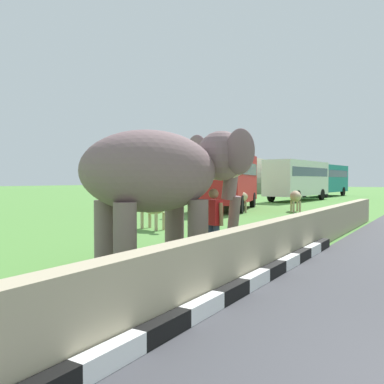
% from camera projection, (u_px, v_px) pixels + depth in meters
% --- Properties ---
extents(striped_curb, '(16.20, 0.20, 0.24)m').
position_uv_depth(striped_curb, '(139.00, 341.00, 4.40)').
color(striped_curb, white).
rests_on(striped_curb, ground_plane).
extents(barrier_parapet, '(28.00, 0.36, 1.00)m').
position_uv_depth(barrier_parapet, '(218.00, 265.00, 6.54)').
color(barrier_parapet, tan).
rests_on(barrier_parapet, ground_plane).
extents(elephant, '(4.05, 3.16, 3.00)m').
position_uv_depth(elephant, '(167.00, 174.00, 8.66)').
color(elephant, '#7A5E62').
rests_on(elephant, ground_plane).
extents(person_handler, '(0.36, 0.62, 1.66)m').
position_uv_depth(person_handler, '(214.00, 220.00, 9.41)').
color(person_handler, navy).
rests_on(person_handler, ground_plane).
extents(bus_red, '(8.77, 4.74, 3.50)m').
position_uv_depth(bus_red, '(229.00, 176.00, 25.35)').
color(bus_red, '#B21E1E').
rests_on(bus_red, ground_plane).
extents(bus_white, '(9.25, 3.25, 3.50)m').
position_uv_depth(bus_white, '(298.00, 177.00, 36.22)').
color(bus_white, silver).
rests_on(bus_white, ground_plane).
extents(bus_teal, '(9.85, 3.26, 3.50)m').
position_uv_depth(bus_teal, '(324.00, 178.00, 45.91)').
color(bus_teal, teal).
rests_on(bus_teal, ground_plane).
extents(cow_near, '(1.01, 1.92, 1.23)m').
position_uv_depth(cow_near, '(154.00, 206.00, 15.31)').
color(cow_near, tan).
rests_on(cow_near, ground_plane).
extents(cow_mid, '(1.92, 1.05, 1.23)m').
position_uv_depth(cow_mid, '(237.00, 198.00, 22.76)').
color(cow_mid, tan).
rests_on(cow_mid, ground_plane).
extents(cow_far, '(1.87, 1.23, 1.23)m').
position_uv_depth(cow_far, '(295.00, 197.00, 23.78)').
color(cow_far, tan).
rests_on(cow_far, ground_plane).
extents(hill_east, '(28.84, 23.07, 11.18)m').
position_uv_depth(hill_east, '(233.00, 191.00, 65.11)').
color(hill_east, '#6A6C53').
rests_on(hill_east, ground_plane).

